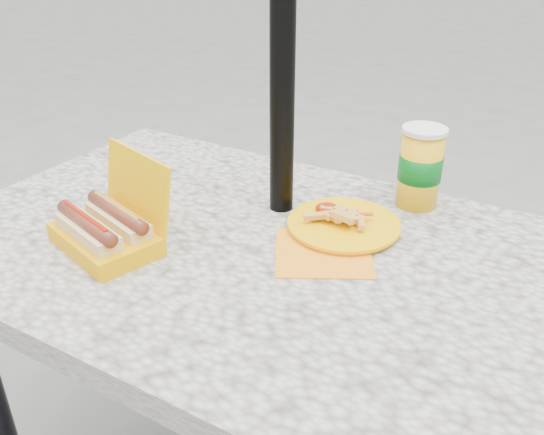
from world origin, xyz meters
The scene contains 5 objects.
picnic_table centered at (0.00, 0.00, 0.64)m, with size 1.20×0.80×0.75m.
umbrella_pole centered at (0.00, 0.16, 1.10)m, with size 0.05×0.05×2.20m, color black.
hotdog_box centered at (-0.20, -0.15, 0.79)m, with size 0.25×0.21×0.17m.
fries_plate centered at (0.15, 0.13, 0.76)m, with size 0.24×0.34×0.05m.
soda_cup centered at (0.25, 0.32, 0.84)m, with size 0.09×0.09×0.17m.
Camera 1 is at (0.54, -0.80, 1.32)m, focal length 38.00 mm.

